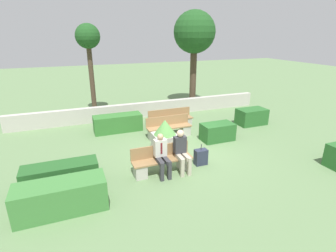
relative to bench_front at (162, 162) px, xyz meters
name	(u,v)px	position (x,y,z in m)	size (l,w,h in m)	color
ground_plane	(182,152)	(1.21, 1.16, -0.34)	(60.00, 60.00, 0.00)	#607F51
perimeter_wall	(145,109)	(1.21, 5.89, 0.04)	(13.20, 0.30, 0.76)	#B7B2A8
bench_front	(162,162)	(0.00, 0.00, 0.00)	(1.92, 0.48, 0.87)	#937047
bench_left_side	(171,121)	(1.80, 3.74, 0.01)	(2.07, 0.49, 0.87)	#937047
bench_right_side	(169,129)	(1.32, 2.74, 0.00)	(1.92, 0.48, 0.87)	#937047
person_seated_man	(162,153)	(-0.07, -0.14, 0.39)	(0.38, 0.64, 1.33)	#333338
person_seated_woman	(181,149)	(0.59, -0.14, 0.42)	(0.38, 0.64, 1.37)	#B2A893
hedge_block_near_left	(118,123)	(-0.57, 4.20, 0.04)	(2.11, 0.74, 0.76)	#33702D
hedge_block_near_right	(251,117)	(5.62, 2.81, 0.04)	(1.38, 0.83, 0.76)	#286028
hedge_block_mid_left	(217,132)	(3.03, 1.68, 0.01)	(1.33, 0.74, 0.71)	#286028
hedge_block_far_left	(61,175)	(-2.97, 0.31, 0.00)	(2.07, 0.68, 0.69)	#235623
hedge_block_far_right	(61,197)	(-2.96, -0.91, 0.06)	(2.15, 0.79, 0.80)	#3D7A38
planter_corner_left	(165,136)	(0.62, 1.39, 0.27)	(0.84, 0.84, 1.25)	#B7B2A8
suitcase	(201,157)	(1.39, 0.03, -0.07)	(0.42, 0.26, 0.74)	#282D42
tree_leftmost	(88,41)	(-1.23, 7.37, 3.46)	(1.23, 1.23, 4.66)	#473828
tree_center_left	(194,34)	(4.56, 7.08, 3.81)	(2.37, 2.37, 5.42)	#473828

